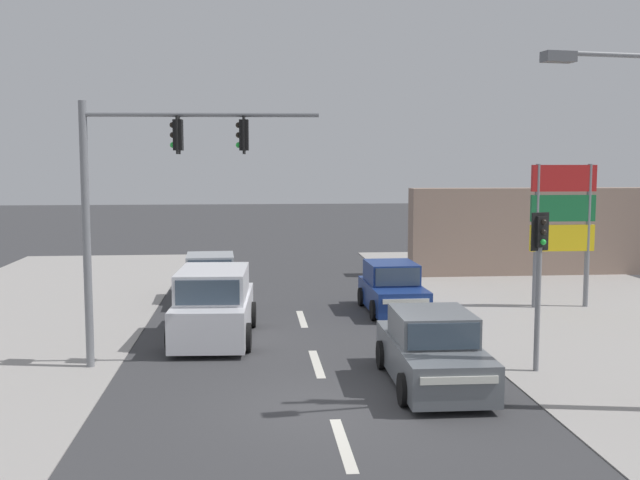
{
  "coord_description": "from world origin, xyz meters",
  "views": [
    {
      "loc": [
        -1.49,
        -13.87,
        4.65
      ],
      "look_at": [
        0.17,
        4.0,
        2.78
      ],
      "focal_mm": 42.0,
      "sensor_mm": 36.0,
      "label": 1
    }
  ],
  "objects_px": {
    "shopping_plaza_sign": "(563,215)",
    "sedan_oncoming_mid": "(210,279)",
    "sedan_kerbside_parked": "(432,352)",
    "suv_receding_far": "(214,306)",
    "hatchback_crossing_left": "(392,289)",
    "pedestal_signal_right_kerb": "(539,264)",
    "traffic_signal_mast": "(144,185)"
  },
  "relations": [
    {
      "from": "shopping_plaza_sign",
      "to": "sedan_oncoming_mid",
      "type": "distance_m",
      "value": 11.74
    },
    {
      "from": "sedan_kerbside_parked",
      "to": "suv_receding_far",
      "type": "relative_size",
      "value": 0.92
    },
    {
      "from": "shopping_plaza_sign",
      "to": "sedan_oncoming_mid",
      "type": "height_order",
      "value": "shopping_plaza_sign"
    },
    {
      "from": "pedestal_signal_right_kerb",
      "to": "shopping_plaza_sign",
      "type": "bearing_deg",
      "value": 63.35
    },
    {
      "from": "hatchback_crossing_left",
      "to": "sedan_oncoming_mid",
      "type": "xyz_separation_m",
      "value": [
        -5.76,
        2.56,
        0.0
      ]
    },
    {
      "from": "traffic_signal_mast",
      "to": "sedan_oncoming_mid",
      "type": "xyz_separation_m",
      "value": [
        0.99,
        8.31,
        -3.44
      ]
    },
    {
      "from": "suv_receding_far",
      "to": "sedan_kerbside_parked",
      "type": "bearing_deg",
      "value": -43.39
    },
    {
      "from": "traffic_signal_mast",
      "to": "hatchback_crossing_left",
      "type": "bearing_deg",
      "value": 40.47
    },
    {
      "from": "suv_receding_far",
      "to": "traffic_signal_mast",
      "type": "bearing_deg",
      "value": -118.48
    },
    {
      "from": "pedestal_signal_right_kerb",
      "to": "suv_receding_far",
      "type": "height_order",
      "value": "pedestal_signal_right_kerb"
    },
    {
      "from": "sedan_kerbside_parked",
      "to": "shopping_plaza_sign",
      "type": "bearing_deg",
      "value": 52.07
    },
    {
      "from": "shopping_plaza_sign",
      "to": "pedestal_signal_right_kerb",
      "type": "bearing_deg",
      "value": -116.65
    },
    {
      "from": "pedestal_signal_right_kerb",
      "to": "hatchback_crossing_left",
      "type": "bearing_deg",
      "value": 105.41
    },
    {
      "from": "sedan_kerbside_parked",
      "to": "sedan_oncoming_mid",
      "type": "relative_size",
      "value": 0.99
    },
    {
      "from": "shopping_plaza_sign",
      "to": "sedan_oncoming_mid",
      "type": "bearing_deg",
      "value": 168.0
    },
    {
      "from": "shopping_plaza_sign",
      "to": "suv_receding_far",
      "type": "distance_m",
      "value": 11.57
    },
    {
      "from": "suv_receding_far",
      "to": "hatchback_crossing_left",
      "type": "bearing_deg",
      "value": 30.88
    },
    {
      "from": "shopping_plaza_sign",
      "to": "suv_receding_far",
      "type": "bearing_deg",
      "value": -162.77
    },
    {
      "from": "traffic_signal_mast",
      "to": "sedan_kerbside_parked",
      "type": "height_order",
      "value": "traffic_signal_mast"
    },
    {
      "from": "pedestal_signal_right_kerb",
      "to": "sedan_kerbside_parked",
      "type": "height_order",
      "value": "pedestal_signal_right_kerb"
    },
    {
      "from": "sedan_kerbside_parked",
      "to": "sedan_oncoming_mid",
      "type": "height_order",
      "value": "same"
    },
    {
      "from": "sedan_kerbside_parked",
      "to": "hatchback_crossing_left",
      "type": "distance_m",
      "value": 7.72
    },
    {
      "from": "suv_receding_far",
      "to": "sedan_oncoming_mid",
      "type": "relative_size",
      "value": 1.07
    },
    {
      "from": "traffic_signal_mast",
      "to": "suv_receding_far",
      "type": "relative_size",
      "value": 1.3
    },
    {
      "from": "pedestal_signal_right_kerb",
      "to": "shopping_plaza_sign",
      "type": "height_order",
      "value": "shopping_plaza_sign"
    },
    {
      "from": "shopping_plaza_sign",
      "to": "hatchback_crossing_left",
      "type": "height_order",
      "value": "shopping_plaza_sign"
    },
    {
      "from": "pedestal_signal_right_kerb",
      "to": "sedan_kerbside_parked",
      "type": "relative_size",
      "value": 0.84
    },
    {
      "from": "hatchback_crossing_left",
      "to": "pedestal_signal_right_kerb",
      "type": "bearing_deg",
      "value": -74.59
    },
    {
      "from": "pedestal_signal_right_kerb",
      "to": "hatchback_crossing_left",
      "type": "distance_m",
      "value": 7.43
    },
    {
      "from": "hatchback_crossing_left",
      "to": "sedan_oncoming_mid",
      "type": "height_order",
      "value": "sedan_oncoming_mid"
    },
    {
      "from": "traffic_signal_mast",
      "to": "sedan_oncoming_mid",
      "type": "height_order",
      "value": "traffic_signal_mast"
    },
    {
      "from": "traffic_signal_mast",
      "to": "hatchback_crossing_left",
      "type": "relative_size",
      "value": 1.64
    }
  ]
}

